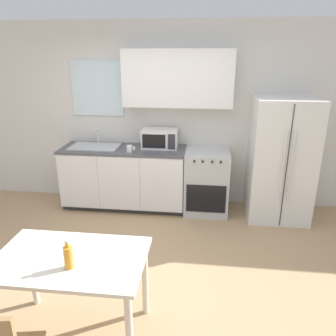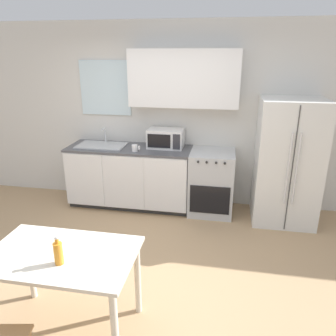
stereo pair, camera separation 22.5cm
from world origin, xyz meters
name	(u,v)px [view 2 (the right image)]	position (x,y,z in m)	size (l,w,h in m)	color
ground_plane	(131,271)	(0.00, 0.00, 0.00)	(12.00, 12.00, 0.00)	tan
wall_back	(167,110)	(0.04, 1.93, 1.45)	(12.00, 0.38, 2.70)	silver
kitchen_counter	(130,176)	(-0.47, 1.61, 0.47)	(1.85, 0.66, 0.93)	#333333
oven_range	(211,182)	(0.77, 1.61, 0.46)	(0.63, 0.66, 0.93)	#B7BABC
refrigerator	(287,162)	(1.78, 1.56, 0.85)	(0.83, 0.79, 1.71)	silver
kitchen_sink	(102,145)	(-0.90, 1.62, 0.94)	(0.71, 0.44, 0.24)	#B7BABC
microwave	(166,138)	(0.07, 1.73, 1.06)	(0.52, 0.36, 0.27)	silver
coffee_mug	(135,148)	(-0.32, 1.44, 0.98)	(0.12, 0.08, 0.09)	white
dining_table	(63,266)	(-0.29, -0.86, 0.65)	(1.18, 0.73, 0.76)	beige
drink_bottle	(58,252)	(-0.24, -0.98, 0.86)	(0.07, 0.07, 0.24)	orange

